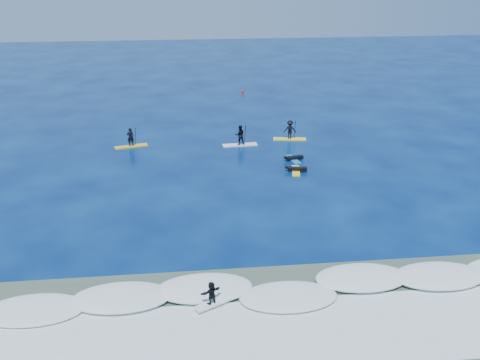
{
  "coord_description": "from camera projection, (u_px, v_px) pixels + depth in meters",
  "views": [
    {
      "loc": [
        -3.7,
        -31.8,
        15.26
      ],
      "look_at": [
        0.18,
        3.26,
        0.6
      ],
      "focal_mm": 40.0,
      "sensor_mm": 36.0,
      "label": 1
    }
  ],
  "objects": [
    {
      "name": "ground",
      "position": [
        243.0,
        207.0,
        35.41
      ],
      "size": [
        160.0,
        160.0,
        0.0
      ],
      "primitive_type": "plane",
      "color": "#031343",
      "rests_on": "ground"
    },
    {
      "name": "shallow_water",
      "position": [
        281.0,
        349.0,
        22.56
      ],
      "size": [
        90.0,
        13.0,
        0.01
      ],
      "primitive_type": "cube",
      "color": "#3A4F41",
      "rests_on": "ground"
    },
    {
      "name": "breaking_wave",
      "position": [
        266.0,
        294.0,
        26.24
      ],
      "size": [
        40.0,
        6.0,
        0.3
      ],
      "primitive_type": "cube",
      "color": "white",
      "rests_on": "ground"
    },
    {
      "name": "whitewater",
      "position": [
        277.0,
        334.0,
        23.48
      ],
      "size": [
        34.0,
        5.0,
        0.02
      ],
      "primitive_type": "cube",
      "color": "silver",
      "rests_on": "ground"
    },
    {
      "name": "sup_paddler_left",
      "position": [
        131.0,
        140.0,
        46.49
      ],
      "size": [
        2.92,
        1.42,
        1.99
      ],
      "rotation": [
        0.0,
        0.0,
        0.26
      ],
      "color": "gold",
      "rests_on": "ground"
    },
    {
      "name": "sup_paddler_center",
      "position": [
        240.0,
        137.0,
        46.79
      ],
      "size": [
        3.08,
        0.97,
        2.13
      ],
      "rotation": [
        0.0,
        0.0,
        0.07
      ],
      "color": "white",
      "rests_on": "ground"
    },
    {
      "name": "sup_paddler_right",
      "position": [
        290.0,
        131.0,
        48.31
      ],
      "size": [
        3.05,
        1.17,
        2.09
      ],
      "rotation": [
        0.0,
        0.0,
        -0.15
      ],
      "color": "yellow",
      "rests_on": "ground"
    },
    {
      "name": "prone_paddler_near",
      "position": [
        296.0,
        170.0,
        41.29
      ],
      "size": [
        1.74,
        2.25,
        0.46
      ],
      "rotation": [
        0.0,
        0.0,
        1.39
      ],
      "color": "yellow",
      "rests_on": "ground"
    },
    {
      "name": "prone_paddler_far",
      "position": [
        293.0,
        158.0,
        43.61
      ],
      "size": [
        1.67,
        2.17,
        0.44
      ],
      "rotation": [
        0.0,
        0.0,
        1.77
      ],
      "color": "#1871B9",
      "rests_on": "ground"
    },
    {
      "name": "wave_surfer",
      "position": [
        212.0,
        295.0,
        24.96
      ],
      "size": [
        1.72,
        1.22,
        1.23
      ],
      "rotation": [
        0.0,
        0.0,
        0.49
      ],
      "color": "white",
      "rests_on": "breaking_wave"
    },
    {
      "name": "marker_buoy",
      "position": [
        243.0,
        92.0,
        64.68
      ],
      "size": [
        0.27,
        0.27,
        0.64
      ],
      "rotation": [
        0.0,
        0.0,
        -0.11
      ],
      "color": "red",
      "rests_on": "ground"
    }
  ]
}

